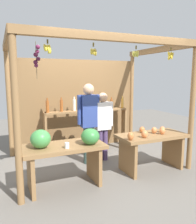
% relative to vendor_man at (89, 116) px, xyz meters
% --- Properties ---
extents(ground_plane, '(12.00, 12.00, 0.00)m').
position_rel_vendor_man_xyz_m(ground_plane, '(0.12, 0.02, -1.00)').
color(ground_plane, slate).
rests_on(ground_plane, ground).
extents(market_stall, '(3.29, 2.28, 2.46)m').
position_rel_vendor_man_xyz_m(market_stall, '(0.12, 0.53, 0.43)').
color(market_stall, olive).
rests_on(market_stall, ground).
extents(fruit_counter_left, '(1.33, 0.66, 1.00)m').
position_rel_vendor_man_xyz_m(fruit_counter_left, '(-0.75, -0.81, -0.37)').
color(fruit_counter_left, olive).
rests_on(fruit_counter_left, ground).
extents(fruit_counter_right, '(1.34, 0.64, 0.85)m').
position_rel_vendor_man_xyz_m(fruit_counter_right, '(0.99, -0.79, -0.47)').
color(fruit_counter_right, olive).
rests_on(fruit_counter_right, ground).
extents(bottle_shelf_unit, '(2.11, 0.22, 1.34)m').
position_rel_vendor_man_xyz_m(bottle_shelf_unit, '(0.28, 0.83, -0.20)').
color(bottle_shelf_unit, olive).
rests_on(bottle_shelf_unit, ground).
extents(vendor_man, '(0.48, 0.23, 1.66)m').
position_rel_vendor_man_xyz_m(vendor_man, '(0.00, 0.00, 0.00)').
color(vendor_man, '#324842').
rests_on(vendor_man, ground).
extents(vendor_woman, '(0.48, 0.20, 1.47)m').
position_rel_vendor_man_xyz_m(vendor_woman, '(0.33, 0.03, -0.13)').
color(vendor_woman, '#4E3B63').
rests_on(vendor_woman, ground).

